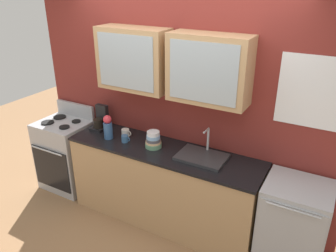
% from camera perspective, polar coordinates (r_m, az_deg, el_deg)
% --- Properties ---
extents(ground_plane, '(10.00, 10.00, 0.00)m').
position_cam_1_polar(ground_plane, '(4.12, -0.80, -15.37)').
color(ground_plane, '#936B47').
extents(back_wall_unit, '(3.62, 0.41, 2.86)m').
position_cam_1_polar(back_wall_unit, '(3.60, 1.48, 6.39)').
color(back_wall_unit, maroon).
rests_on(back_wall_unit, ground_plane).
extents(counter, '(2.18, 0.59, 0.92)m').
position_cam_1_polar(counter, '(3.84, -0.84, -10.06)').
color(counter, tan).
rests_on(counter, ground_plane).
extents(stove_range, '(0.64, 0.59, 1.10)m').
position_cam_1_polar(stove_range, '(4.65, -16.83, -4.57)').
color(stove_range, '#ADAFB5').
rests_on(stove_range, ground_plane).
extents(sink_faucet, '(0.49, 0.35, 0.29)m').
position_cam_1_polar(sink_faucet, '(3.45, 5.77, -5.13)').
color(sink_faucet, '#2D2D30').
rests_on(sink_faucet, counter).
extents(bowl_stack, '(0.18, 0.18, 0.18)m').
position_cam_1_polar(bowl_stack, '(3.62, -2.52, -2.44)').
color(bowl_stack, '#669972').
rests_on(bowl_stack, counter).
extents(vase, '(0.10, 0.10, 0.28)m').
position_cam_1_polar(vase, '(3.85, -10.15, -0.19)').
color(vase, '#33598C').
rests_on(vase, counter).
extents(cup_near_sink, '(0.11, 0.07, 0.08)m').
position_cam_1_polar(cup_near_sink, '(3.77, -7.31, -2.15)').
color(cup_near_sink, '#38608C').
rests_on(cup_near_sink, counter).
extents(cup_near_bowls, '(0.12, 0.09, 0.09)m').
position_cam_1_polar(cup_near_bowls, '(3.90, -7.21, -1.15)').
color(cup_near_bowls, silver).
rests_on(cup_near_bowls, counter).
extents(dishwasher, '(0.59, 0.57, 0.92)m').
position_cam_1_polar(dishwasher, '(3.50, 20.28, -15.82)').
color(dishwasher, '#ADAFB5').
rests_on(dishwasher, ground_plane).
extents(coffee_maker, '(0.17, 0.20, 0.29)m').
position_cam_1_polar(coffee_maker, '(4.13, -11.36, 1.00)').
color(coffee_maker, black).
rests_on(coffee_maker, counter).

